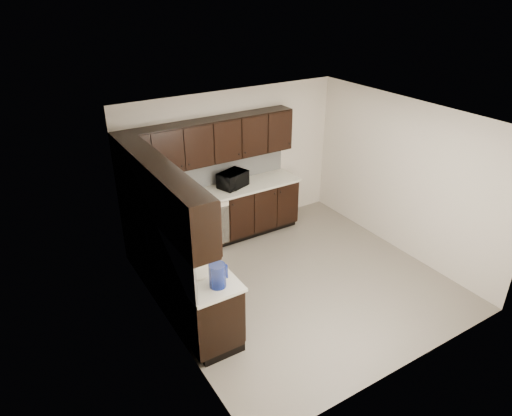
{
  "coord_description": "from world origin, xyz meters",
  "views": [
    {
      "loc": [
        -3.49,
        -4.45,
        4.09
      ],
      "look_at": [
        -0.38,
        0.6,
        1.09
      ],
      "focal_mm": 32.0,
      "sensor_mm": 36.0,
      "label": 1
    }
  ],
  "objects": [
    {
      "name": "blue_pitcher",
      "position": [
        -1.64,
        -0.6,
        1.09
      ],
      "size": [
        0.22,
        0.22,
        0.29
      ],
      "primitive_type": "cylinder",
      "rotation": [
        0.0,
        0.0,
        -0.17
      ],
      "color": "navy",
      "rests_on": "countertop"
    },
    {
      "name": "storage_bin",
      "position": [
        -1.71,
        0.62,
        1.04
      ],
      "size": [
        0.61,
        0.52,
        0.2
      ],
      "primitive_type": "cube",
      "rotation": [
        0.0,
        0.0,
        0.32
      ],
      "color": "white",
      "rests_on": "countertop"
    },
    {
      "name": "toaster_oven",
      "position": [
        -1.75,
        1.67,
        1.05
      ],
      "size": [
        0.36,
        0.28,
        0.21
      ],
      "primitive_type": "cube",
      "rotation": [
        0.0,
        0.0,
        0.1
      ],
      "color": "silver",
      "rests_on": "countertop"
    },
    {
      "name": "teal_tumbler",
      "position": [
        -1.55,
        1.35,
        1.04
      ],
      "size": [
        0.12,
        0.12,
        0.2
      ],
      "primitive_type": "cylinder",
      "rotation": [
        0.0,
        0.0,
        0.4
      ],
      "color": "#0C788C",
      "rests_on": "countertop"
    },
    {
      "name": "wall_right",
      "position": [
        2.0,
        0.0,
        1.25
      ],
      "size": [
        0.02,
        4.0,
        2.5
      ],
      "primitive_type": "cube",
      "color": "beige",
      "rests_on": "floor"
    },
    {
      "name": "soap_bottle_b",
      "position": [
        -1.85,
        0.53,
        1.05
      ],
      "size": [
        0.1,
        0.1,
        0.22
      ],
      "primitive_type": "imported",
      "rotation": [
        0.0,
        0.0,
        0.18
      ],
      "color": "gray",
      "rests_on": "countertop"
    },
    {
      "name": "wall_front",
      "position": [
        0.0,
        -2.0,
        1.25
      ],
      "size": [
        4.0,
        0.02,
        2.5
      ],
      "primitive_type": "cube",
      "color": "beige",
      "rests_on": "floor"
    },
    {
      "name": "floor",
      "position": [
        0.0,
        0.0,
        0.0
      ],
      "size": [
        4.0,
        4.0,
        0.0
      ],
      "primitive_type": "plane",
      "color": "gray",
      "rests_on": "ground"
    },
    {
      "name": "soap_bottle_a",
      "position": [
        -1.55,
        0.19,
        1.05
      ],
      "size": [
        0.13,
        0.13,
        0.22
      ],
      "primitive_type": "imported",
      "rotation": [
        0.0,
        0.0,
        -0.41
      ],
      "color": "gray",
      "rests_on": "countertop"
    },
    {
      "name": "countertop",
      "position": [
        -1.01,
        1.11,
        0.92
      ],
      "size": [
        3.03,
        2.83,
        0.04
      ],
      "color": "silver",
      "rests_on": "lower_cabinets"
    },
    {
      "name": "upper_cabinets",
      "position": [
        -1.1,
        1.2,
        1.77
      ],
      "size": [
        3.0,
        2.8,
        0.7
      ],
      "color": "black",
      "rests_on": "wall_back"
    },
    {
      "name": "lower_cabinets",
      "position": [
        -1.01,
        1.11,
        0.41
      ],
      "size": [
        3.0,
        2.8,
        0.9
      ],
      "color": "black",
      "rests_on": "floor"
    },
    {
      "name": "ceiling",
      "position": [
        0.0,
        0.0,
        2.5
      ],
      "size": [
        4.0,
        4.0,
        0.0
      ],
      "primitive_type": "plane",
      "rotation": [
        3.14,
        0.0,
        0.0
      ],
      "color": "white",
      "rests_on": "wall_back"
    },
    {
      "name": "wall_left",
      "position": [
        -2.0,
        0.0,
        1.25
      ],
      "size": [
        0.02,
        4.0,
        2.5
      ],
      "primitive_type": "cube",
      "color": "beige",
      "rests_on": "floor"
    },
    {
      "name": "microwave",
      "position": [
        -0.15,
        1.72,
        1.07
      ],
      "size": [
        0.56,
        0.47,
        0.27
      ],
      "primitive_type": "imported",
      "rotation": [
        0.0,
        0.0,
        0.34
      ],
      "color": "black",
      "rests_on": "countertop"
    },
    {
      "name": "backsplash",
      "position": [
        -1.22,
        1.32,
        1.18
      ],
      "size": [
        3.0,
        2.8,
        0.48
      ],
      "color": "silver",
      "rests_on": "countertop"
    },
    {
      "name": "paper_towel_roll",
      "position": [
        -1.63,
        1.35,
        1.09
      ],
      "size": [
        0.15,
        0.15,
        0.31
      ],
      "primitive_type": "cylinder",
      "rotation": [
        0.0,
        0.0,
        0.05
      ],
      "color": "white",
      "rests_on": "countertop"
    },
    {
      "name": "dishwasher",
      "position": [
        -0.7,
        1.41,
        0.55
      ],
      "size": [
        0.58,
        0.04,
        0.78
      ],
      "color": "beige",
      "rests_on": "lower_cabinets"
    },
    {
      "name": "wall_back",
      "position": [
        0.0,
        2.0,
        1.25
      ],
      "size": [
        4.0,
        0.02,
        2.5
      ],
      "primitive_type": "cube",
      "color": "beige",
      "rests_on": "floor"
    },
    {
      "name": "sink",
      "position": [
        -1.68,
        -0.01,
        0.88
      ],
      "size": [
        0.54,
        0.82,
        0.42
      ],
      "color": "beige",
      "rests_on": "countertop"
    }
  ]
}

